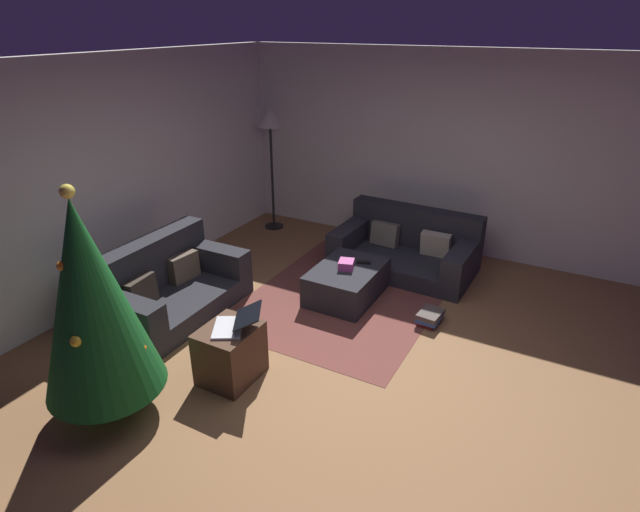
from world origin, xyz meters
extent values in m
plane|color=brown|center=(0.00, 0.00, 0.00)|extent=(6.40, 6.40, 0.00)
cube|color=silver|center=(0.00, 3.14, 1.30)|extent=(6.40, 0.12, 2.60)
cube|color=silver|center=(3.14, 0.00, 1.30)|extent=(0.12, 6.40, 2.60)
cube|color=#26262B|center=(-0.01, 2.15, 0.12)|extent=(1.61, 0.93, 0.24)
cube|color=#26262B|center=(-0.02, 2.48, 0.51)|extent=(1.60, 0.26, 0.55)
cube|color=#26262B|center=(0.66, 2.16, 0.38)|extent=(0.25, 0.91, 0.29)
cube|color=#26262B|center=(-0.69, 2.14, 0.38)|extent=(0.25, 0.91, 0.29)
cube|color=brown|center=(0.30, 2.29, 0.39)|extent=(0.37, 0.17, 0.30)
cube|color=#372D24|center=(-0.34, 2.28, 0.39)|extent=(0.37, 0.17, 0.31)
cube|color=#26262B|center=(2.15, 0.36, 0.11)|extent=(1.04, 1.73, 0.21)
cube|color=#26262B|center=(2.53, 0.35, 0.47)|extent=(0.29, 1.71, 0.51)
cube|color=#26262B|center=(2.13, -0.37, 0.35)|extent=(1.00, 0.27, 0.27)
cube|color=#26262B|center=(2.17, 1.10, 0.35)|extent=(1.00, 0.27, 0.27)
cube|color=#BCB299|center=(2.32, 0.02, 0.36)|extent=(0.16, 0.36, 0.31)
cube|color=#716B5B|center=(2.34, 0.70, 0.36)|extent=(0.19, 0.37, 0.31)
cube|color=#26262B|center=(1.19, 0.69, 0.18)|extent=(0.96, 0.68, 0.37)
cube|color=#B23F8C|center=(1.18, 0.70, 0.41)|extent=(0.22, 0.21, 0.09)
cube|color=black|center=(1.39, 0.58, 0.38)|extent=(0.10, 0.17, 0.02)
cylinder|color=brown|center=(-1.41, 1.53, 0.13)|extent=(0.10, 0.10, 0.27)
cone|color=#14521E|center=(-1.41, 1.53, 1.04)|extent=(0.91, 0.91, 1.55)
sphere|color=yellow|center=(-1.66, 1.43, 0.86)|extent=(0.09, 0.09, 0.09)
sphere|color=orange|center=(-1.39, 1.64, 1.41)|extent=(0.07, 0.07, 0.07)
sphere|color=orange|center=(-1.27, 1.26, 0.62)|extent=(0.09, 0.09, 0.09)
sphere|color=#CC33BF|center=(-1.21, 1.57, 1.10)|extent=(0.09, 0.09, 0.09)
sphere|color=green|center=(-1.31, 1.65, 1.28)|extent=(0.07, 0.07, 0.07)
sphere|color=orange|center=(-1.53, 1.59, 1.35)|extent=(0.07, 0.07, 0.07)
sphere|color=#F2D84C|center=(-1.41, 1.53, 1.86)|extent=(0.10, 0.10, 0.10)
cube|color=#4C3323|center=(-0.60, 0.96, 0.25)|extent=(0.52, 0.44, 0.50)
cube|color=silver|center=(-0.60, 0.96, 0.51)|extent=(0.42, 0.38, 0.02)
cube|color=black|center=(-0.52, 0.81, 0.63)|extent=(0.41, 0.36, 0.12)
cube|color=#B7332D|center=(1.10, -0.31, 0.02)|extent=(0.26, 0.18, 0.05)
cube|color=#2D5193|center=(1.09, -0.32, 0.07)|extent=(0.31, 0.23, 0.04)
cube|color=#4C423D|center=(1.09, -0.32, 0.12)|extent=(0.31, 0.24, 0.05)
cylinder|color=black|center=(2.61, 2.61, 0.01)|extent=(0.28, 0.28, 0.02)
cylinder|color=black|center=(2.61, 2.61, 0.76)|extent=(0.04, 0.04, 1.52)
cone|color=beige|center=(2.61, 2.61, 1.64)|extent=(0.36, 0.36, 0.24)
cube|color=brown|center=(1.19, 0.69, 0.00)|extent=(2.60, 2.00, 0.01)
camera|label=1|loc=(-3.46, -1.49, 2.90)|focal=28.70mm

